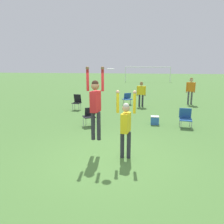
# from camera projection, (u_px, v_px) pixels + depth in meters

# --- Properties ---
(ground_plane) EXTENTS (120.00, 120.00, 0.00)m
(ground_plane) POSITION_uv_depth(u_px,v_px,m) (109.00, 157.00, 6.55)
(ground_plane) COLOR #4C7A38
(person_jumping) EXTENTS (0.55, 0.43, 2.23)m
(person_jumping) POSITION_uv_depth(u_px,v_px,m) (95.00, 102.00, 6.50)
(person_jumping) COLOR #2D2D38
(person_jumping) RESTS_ON ground_plane
(person_defending) EXTENTS (0.58, 0.46, 2.02)m
(person_defending) POSITION_uv_depth(u_px,v_px,m) (126.00, 123.00, 6.31)
(person_defending) COLOR #2D2D38
(person_defending) RESTS_ON ground_plane
(frisbee) EXTENTS (0.23, 0.23, 0.02)m
(frisbee) POSITION_uv_depth(u_px,v_px,m) (110.00, 69.00, 6.24)
(frisbee) COLOR white
(camping_chair_0) EXTENTS (0.52, 0.56, 0.94)m
(camping_chair_0) POSITION_uv_depth(u_px,v_px,m) (77.00, 101.00, 13.31)
(camping_chair_0) COLOR gray
(camping_chair_0) RESTS_ON ground_plane
(camping_chair_1) EXTENTS (0.57, 0.61, 0.84)m
(camping_chair_1) POSITION_uv_depth(u_px,v_px,m) (185.00, 117.00, 9.61)
(camping_chair_1) COLOR gray
(camping_chair_1) RESTS_ON ground_plane
(camping_chair_3) EXTENTS (0.70, 0.76, 0.81)m
(camping_chair_3) POSITION_uv_depth(u_px,v_px,m) (90.00, 115.00, 9.87)
(camping_chair_3) COLOR gray
(camping_chair_3) RESTS_ON ground_plane
(camping_chair_4) EXTENTS (0.77, 0.85, 0.78)m
(camping_chair_4) POSITION_uv_depth(u_px,v_px,m) (127.00, 98.00, 15.06)
(camping_chair_4) COLOR gray
(camping_chair_4) RESTS_ON ground_plane
(person_spectator_near) EXTENTS (0.61, 0.24, 1.64)m
(person_spectator_near) POSITION_uv_depth(u_px,v_px,m) (141.00, 92.00, 14.17)
(person_spectator_near) COLOR #2D2D38
(person_spectator_near) RESTS_ON ground_plane
(person_spectator_far) EXTENTS (0.63, 0.37, 1.86)m
(person_spectator_far) POSITION_uv_depth(u_px,v_px,m) (191.00, 88.00, 14.90)
(person_spectator_far) COLOR #4C4C51
(person_spectator_far) RESTS_ON ground_plane
(cooler_box) EXTENTS (0.38, 0.34, 0.38)m
(cooler_box) POSITION_uv_depth(u_px,v_px,m) (155.00, 120.00, 10.13)
(cooler_box) COLOR #336BB7
(cooler_box) RESTS_ON ground_plane
(soccer_goal) EXTENTS (7.10, 0.10, 2.35)m
(soccer_goal) POSITION_uv_depth(u_px,v_px,m) (148.00, 70.00, 34.24)
(soccer_goal) COLOR white
(soccer_goal) RESTS_ON ground_plane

